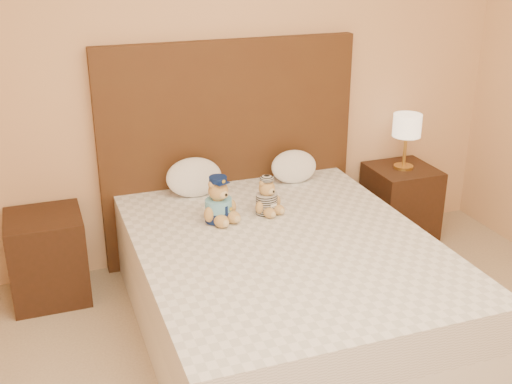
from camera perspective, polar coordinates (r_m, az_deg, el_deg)
The scene contains 10 objects.
room_walls at distance 2.54m, azimuth 9.73°, elevation 14.41°, with size 4.04×4.52×2.72m.
bed at distance 3.69m, azimuth 2.55°, elevation -8.18°, with size 1.60×2.00×0.55m.
headboard at distance 4.36m, azimuth -2.39°, elevation 3.60°, with size 1.75×0.08×1.50m, color #462A15.
nightstand_left at distance 4.17m, azimuth -18.03°, elevation -5.52°, with size 0.45×0.45×0.55m, color #321B10.
nightstand_right at distance 4.86m, azimuth 12.68°, elevation -0.95°, with size 0.45×0.45×0.55m, color #321B10.
lamp at distance 4.67m, azimuth 13.27°, elevation 5.54°, with size 0.20×0.20×0.40m.
teddy_police at distance 3.74m, azimuth -3.36°, elevation -0.66°, with size 0.24×0.23×0.28m, color #BB7F48, non-canonical shape.
teddy_prisoner at distance 3.85m, azimuth 0.96°, elevation -0.33°, with size 0.20×0.19×0.22m, color #BB7F48, non-canonical shape.
pillow_left at distance 4.14m, azimuth -5.53°, elevation 1.47°, with size 0.37×0.24×0.26m, color white.
pillow_right at distance 4.36m, azimuth 3.39°, elevation 2.40°, with size 0.33×0.21×0.23m, color white.
Camera 1 is at (-1.23, -1.73, 2.14)m, focal length 45.00 mm.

